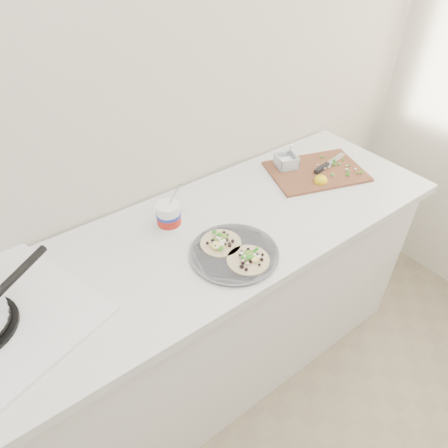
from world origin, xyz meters
TOP-DOWN VIEW (x-y plane):
  - counter at (0.00, 1.43)m, footprint 2.44×0.66m
  - taco_plate at (0.23, 1.26)m, footprint 0.32×0.32m
  - tub at (0.13, 1.53)m, footprint 0.09×0.09m
  - cutboard at (0.86, 1.48)m, footprint 0.49×0.41m

SIDE VIEW (x-z plane):
  - counter at x=0.00m, z-range 0.00..0.90m
  - cutboard at x=0.86m, z-range 0.88..0.95m
  - taco_plate at x=0.23m, z-range 0.90..0.94m
  - tub at x=0.13m, z-range 0.86..1.07m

